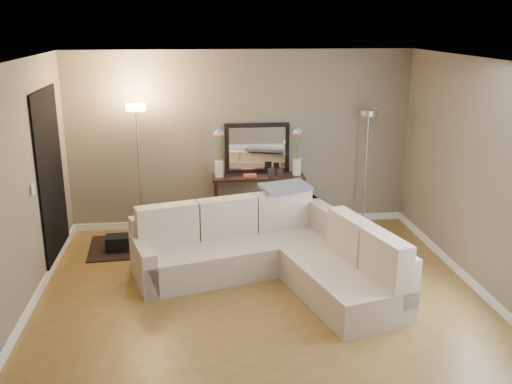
{
  "coord_description": "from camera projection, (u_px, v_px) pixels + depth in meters",
  "views": [
    {
      "loc": [
        -0.7,
        -5.42,
        2.99
      ],
      "look_at": [
        0.0,
        0.8,
        1.1
      ],
      "focal_mm": 40.0,
      "sensor_mm": 36.0,
      "label": 1
    }
  ],
  "objects": [
    {
      "name": "floor",
      "position": [
        264.0,
        312.0,
        6.09
      ],
      "size": [
        5.0,
        5.5,
        0.01
      ],
      "primitive_type": "cube",
      "color": "olive",
      "rests_on": "ground"
    },
    {
      "name": "ceiling",
      "position": [
        265.0,
        63.0,
        5.34
      ],
      "size": [
        5.0,
        5.5,
        0.01
      ],
      "primitive_type": "cube",
      "color": "white",
      "rests_on": "ground"
    },
    {
      "name": "wall_back",
      "position": [
        241.0,
        140.0,
        8.34
      ],
      "size": [
        5.0,
        0.02,
        2.6
      ],
      "primitive_type": "cube",
      "color": "#756C5A",
      "rests_on": "ground"
    },
    {
      "name": "wall_front",
      "position": [
        329.0,
        346.0,
        3.09
      ],
      "size": [
        5.0,
        0.02,
        2.6
      ],
      "primitive_type": "cube",
      "color": "#756C5A",
      "rests_on": "ground"
    },
    {
      "name": "wall_left",
      "position": [
        5.0,
        205.0,
        5.45
      ],
      "size": [
        0.02,
        5.5,
        2.6
      ],
      "primitive_type": "cube",
      "color": "#756C5A",
      "rests_on": "ground"
    },
    {
      "name": "wall_right",
      "position": [
        502.0,
        188.0,
        5.98
      ],
      "size": [
        0.02,
        5.5,
        2.6
      ],
      "primitive_type": "cube",
      "color": "#756C5A",
      "rests_on": "ground"
    },
    {
      "name": "baseboard_back",
      "position": [
        242.0,
        221.0,
        8.68
      ],
      "size": [
        5.0,
        0.03,
        0.1
      ],
      "primitive_type": "cube",
      "color": "white",
      "rests_on": "ground"
    },
    {
      "name": "baseboard_left",
      "position": [
        23.0,
        321.0,
        5.81
      ],
      "size": [
        0.03,
        5.5,
        0.1
      ],
      "primitive_type": "cube",
      "color": "white",
      "rests_on": "ground"
    },
    {
      "name": "baseboard_right",
      "position": [
        485.0,
        296.0,
        6.34
      ],
      "size": [
        0.03,
        5.5,
        0.1
      ],
      "primitive_type": "cube",
      "color": "white",
      "rests_on": "ground"
    },
    {
      "name": "doorway",
      "position": [
        51.0,
        178.0,
        7.13
      ],
      "size": [
        0.02,
        1.2,
        2.2
      ],
      "primitive_type": "cube",
      "color": "black",
      "rests_on": "ground"
    },
    {
      "name": "switch_plate",
      "position": [
        33.0,
        189.0,
        6.29
      ],
      "size": [
        0.02,
        0.08,
        0.12
      ],
      "primitive_type": "cube",
      "color": "white",
      "rests_on": "ground"
    },
    {
      "name": "sectional_sofa",
      "position": [
        273.0,
        252.0,
        6.82
      ],
      "size": [
        3.04,
        2.53,
        0.88
      ],
      "color": "beige",
      "rests_on": "floor"
    },
    {
      "name": "throw_blanket",
      "position": [
        285.0,
        187.0,
        7.34
      ],
      "size": [
        0.71,
        0.54,
        0.08
      ],
      "primitive_type": "cube",
      "rotation": [
        0.1,
        0.0,
        0.32
      ],
      "color": "slate",
      "rests_on": "sectional_sofa"
    },
    {
      "name": "console_table",
      "position": [
        252.0,
        199.0,
        8.37
      ],
      "size": [
        1.34,
        0.38,
        0.82
      ],
      "color": "black",
      "rests_on": "floor"
    },
    {
      "name": "leaning_mirror",
      "position": [
        257.0,
        148.0,
        8.33
      ],
      "size": [
        0.95,
        0.06,
        0.74
      ],
      "color": "black",
      "rests_on": "console_table"
    },
    {
      "name": "table_decor",
      "position": [
        258.0,
        175.0,
        8.23
      ],
      "size": [
        0.57,
        0.13,
        0.13
      ],
      "color": "#D24725",
      "rests_on": "console_table"
    },
    {
      "name": "flower_vase_left",
      "position": [
        219.0,
        157.0,
        8.13
      ],
      "size": [
        0.15,
        0.13,
        0.7
      ],
      "color": "silver",
      "rests_on": "console_table"
    },
    {
      "name": "flower_vase_right",
      "position": [
        297.0,
        155.0,
        8.24
      ],
      "size": [
        0.15,
        0.13,
        0.7
      ],
      "color": "silver",
      "rests_on": "console_table"
    },
    {
      "name": "floor_lamp_lit",
      "position": [
        138.0,
        145.0,
        7.81
      ],
      "size": [
        0.29,
        0.29,
        1.91
      ],
      "color": "silver",
      "rests_on": "floor"
    },
    {
      "name": "floor_lamp_unlit",
      "position": [
        367.0,
        145.0,
        8.3
      ],
      "size": [
        0.25,
        0.25,
        1.76
      ],
      "color": "silver",
      "rests_on": "floor"
    },
    {
      "name": "charcoal_rug",
      "position": [
        136.0,
        246.0,
        7.84
      ],
      "size": [
        1.3,
        1.01,
        0.02
      ],
      "primitive_type": "cube",
      "rotation": [
        0.0,
        0.0,
        0.07
      ],
      "color": "black",
      "rests_on": "floor"
    },
    {
      "name": "black_bag",
      "position": [
        119.0,
        244.0,
        7.68
      ],
      "size": [
        0.37,
        0.27,
        0.23
      ],
      "primitive_type": "cube",
      "rotation": [
        0.0,
        0.0,
        0.07
      ],
      "color": "black",
      "rests_on": "charcoal_rug"
    }
  ]
}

